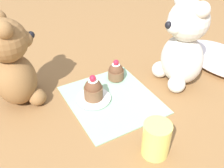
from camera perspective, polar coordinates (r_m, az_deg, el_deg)
name	(u,v)px	position (r m, az deg, el deg)	size (l,w,h in m)	color
ground_plane	(112,100)	(0.74, 0.00, -3.49)	(4.00, 4.00, 0.00)	olive
knitted_placemat	(112,99)	(0.74, 0.00, -3.31)	(0.26, 0.23, 0.01)	#8EBC99
tulle_cloth	(220,58)	(0.96, 22.46, 5.21)	(0.28, 0.19, 0.04)	silver
teddy_bear_cream	(183,46)	(0.78, 15.21, 8.05)	(0.14, 0.14, 0.26)	silver
teddy_bear_tan	(13,64)	(0.72, -20.71, 4.01)	(0.13, 0.13, 0.25)	olive
cupcake_near_cream_bear	(116,72)	(0.80, 0.86, 2.69)	(0.05, 0.05, 0.07)	brown
saucer_plate	(94,98)	(0.73, -4.00, -3.10)	(0.10, 0.10, 0.01)	white
cupcake_near_tan_bear	(93,89)	(0.72, -4.10, -1.20)	(0.05, 0.05, 0.07)	brown
juice_glass	(156,139)	(0.59, 9.60, -11.76)	(0.06, 0.06, 0.08)	#EADB66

